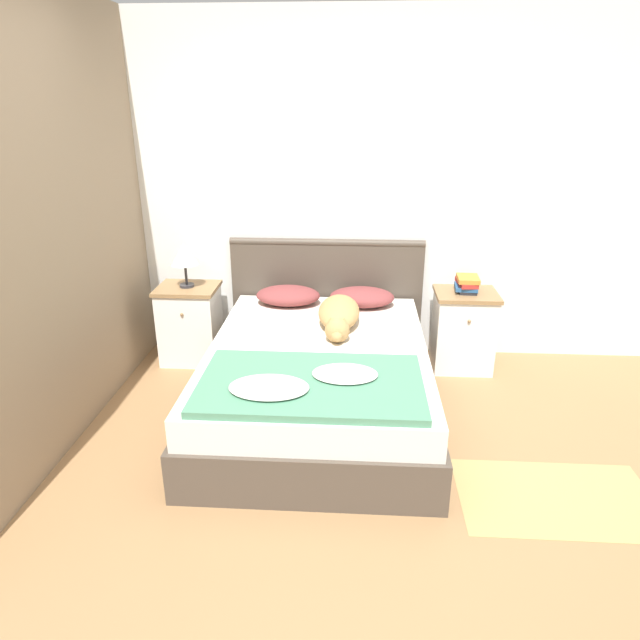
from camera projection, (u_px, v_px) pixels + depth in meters
ground_plane at (302, 522)px, 2.80m from camera, size 16.00×16.00×0.00m
wall_back at (326, 193)px, 4.32m from camera, size 9.00×0.06×2.55m
wall_side_left at (72, 218)px, 3.40m from camera, size 0.06×3.10×2.55m
bed at (318, 380)px, 3.70m from camera, size 1.43×1.96×0.48m
headboard at (327, 294)px, 4.54m from camera, size 1.51×0.06×0.93m
nightstand_left at (190, 323)px, 4.44m from camera, size 0.45×0.39×0.61m
nightstand_right at (463, 330)px, 4.31m from camera, size 0.45×0.39×0.61m
pillow_left at (288, 295)px, 4.31m from camera, size 0.48×0.32×0.14m
pillow_right at (362, 297)px, 4.28m from camera, size 0.48×0.32×0.14m
quilt at (309, 384)px, 3.07m from camera, size 1.21×0.74×0.07m
dog at (339, 314)px, 3.91m from camera, size 0.28×0.80×0.17m
book_stack at (467, 284)px, 4.20m from camera, size 0.18×0.24×0.12m
table_lamp at (184, 255)px, 4.24m from camera, size 0.22×0.22×0.34m
rug at (556, 498)px, 2.97m from camera, size 1.01×0.62×0.00m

